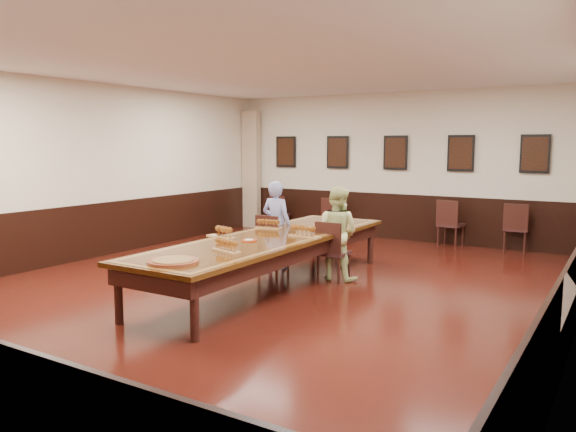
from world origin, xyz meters
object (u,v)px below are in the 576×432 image
Objects in this scene: spare_chair_a at (280,213)px; carved_platter at (173,261)px; person_woman at (337,233)px; chair_man at (273,242)px; person_man at (277,225)px; spare_chair_b at (334,217)px; spare_chair_c at (451,223)px; chair_woman at (334,251)px; conference_table at (270,246)px; spare_chair_d at (516,227)px.

carved_platter is (2.86, -6.74, 0.34)m from spare_chair_a.
person_woman is at bearing 124.48° from spare_chair_a.
person_man reaches higher than chair_man.
spare_chair_b is 0.91× the size of spare_chair_c.
spare_chair_a is at bearing 6.70° from spare_chair_c.
conference_table is at bearing 56.21° from chair_woman.
chair_man reaches higher than carved_platter.
conference_table is at bearing 112.89° from spare_chair_b.
person_woman is at bearing 176.57° from chair_man.
person_man is at bearing -7.96° from person_woman.
spare_chair_c is (4.10, 0.03, 0.05)m from spare_chair_a.
spare_chair_d is (5.33, 0.17, 0.05)m from spare_chair_a.
person_man is at bearing 108.20° from spare_chair_b.
carved_platter is at bearing 85.85° from spare_chair_c.
person_man is at bearing 43.43° from spare_chair_d.
chair_woman is 4.40m from spare_chair_d.
chair_man is 0.29m from person_man.
spare_chair_d reaches higher than conference_table.
chair_man is 0.63× the size of person_man.
spare_chair_c is at bearing 172.38° from spare_chair_a.
chair_woman is at bearing 80.16° from carved_platter.
person_woman is 2.11× the size of carved_platter.
person_man reaches higher than carved_platter.
spare_chair_c is at bearing 74.27° from conference_table.
spare_chair_a is at bearing -3.87° from spare_chair_d.
person_man is (-1.22, 0.28, 0.28)m from chair_woman.
spare_chair_b is at bearing -78.48° from person_man.
spare_chair_c is at bearing -118.56° from person_man.
person_woman reaches higher than chair_man.
chair_woman is at bearing 90.00° from person_woman.
spare_chair_c is 1.41× the size of carved_platter.
spare_chair_c is 4.04m from person_man.
chair_man is 1.05× the size of spare_chair_b.
spare_chair_d is (3.17, 3.77, 0.01)m from chair_man.
spare_chair_d is at bearing 62.16° from conference_table.
chair_woman is at bearing 55.87° from conference_table.
spare_chair_d is 4.86m from person_man.
conference_table is (0.63, -1.15, -0.13)m from person_man.
spare_chair_c is at bearing -100.46° from chair_woman.
carved_platter is (1.39, -6.70, 0.33)m from spare_chair_b.
spare_chair_d is at bearing -116.56° from person_woman.
conference_table is 7.30× the size of carved_platter.
chair_man is at bearing 107.89° from spare_chair_b.
carved_platter is at bearing 80.80° from person_woman.
spare_chair_b is 2.63m from spare_chair_c.
conference_table is 2.10m from carved_platter.
chair_woman is 1.05× the size of spare_chair_b.
person_woman is 3.11m from carved_platter.
person_woman is 0.29× the size of conference_table.
spare_chair_d reaches higher than spare_chair_a.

